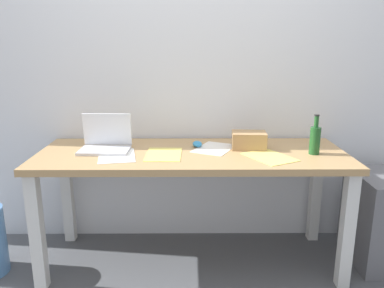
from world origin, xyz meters
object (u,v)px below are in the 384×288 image
(computer_mouse, at_px, (197,144))
(cardboard_box, at_px, (249,140))
(desk, at_px, (192,167))
(laptop_left, at_px, (105,143))
(beer_bottle, at_px, (315,139))

(computer_mouse, distance_m, cardboard_box, 0.33)
(desk, xyz_separation_m, laptop_left, (-0.54, 0.03, 0.15))
(laptop_left, relative_size, beer_bottle, 1.28)
(computer_mouse, bearing_deg, cardboard_box, -10.61)
(desk, height_order, cardboard_box, cardboard_box)
(laptop_left, relative_size, cardboard_box, 1.45)
(cardboard_box, bearing_deg, beer_bottle, -18.93)
(beer_bottle, height_order, cardboard_box, beer_bottle)
(laptop_left, height_order, cardboard_box, laptop_left)
(beer_bottle, xyz_separation_m, computer_mouse, (-0.70, 0.18, -0.07))
(desk, bearing_deg, laptop_left, 176.41)
(cardboard_box, bearing_deg, desk, -167.81)
(beer_bottle, bearing_deg, cardboard_box, 161.07)
(desk, xyz_separation_m, computer_mouse, (0.04, 0.13, 0.11))
(desk, height_order, beer_bottle, beer_bottle)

